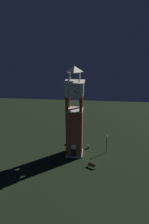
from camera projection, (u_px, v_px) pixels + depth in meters
name	position (u px, v px, depth m)	size (l,w,h in m)	color
ground	(74.00, 154.00, 44.55)	(80.00, 80.00, 0.00)	black
clock_tower	(75.00, 120.00, 41.90)	(3.84, 3.84, 18.87)	brown
park_bench	(92.00, 166.00, 39.61)	(1.60, 1.19, 0.95)	brown
lamp_post	(107.00, 141.00, 43.90)	(0.36, 0.36, 4.12)	black
trash_bin	(88.00, 147.00, 46.54)	(0.52, 0.52, 0.80)	#38513D
shrub_near_entry	(69.00, 142.00, 48.35)	(1.19, 1.19, 0.93)	#336638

